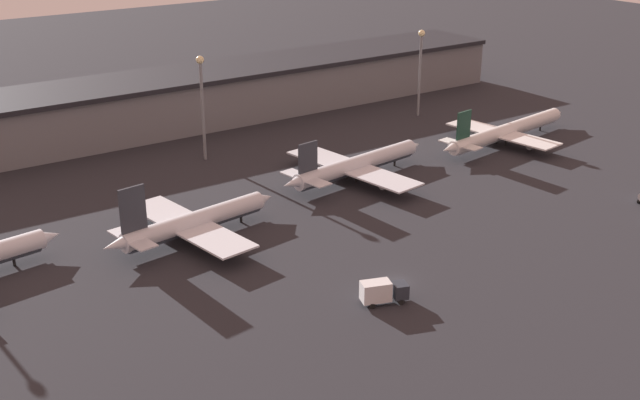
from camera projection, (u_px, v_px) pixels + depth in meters
The scene contains 8 objects.
ground at pixel (397, 282), 128.51m from camera, with size 600.00×600.00×0.00m, color #26262B.
terminal_building at pixel (144, 106), 202.21m from camera, with size 217.16×23.50×13.50m.
airplane_1 at pixel (193, 222), 142.83m from camera, with size 35.93×31.51×12.90m.
airplane_2 at pixel (356, 165), 171.24m from camera, with size 40.95×34.69×11.20m.
airplane_3 at pixel (506, 131), 194.60m from camera, with size 48.47×29.60×11.26m.
service_vehicle_0 at pixel (382, 291), 121.23m from camera, with size 7.65×4.78×3.77m.
lamp_post_1 at pixel (202, 94), 178.81m from camera, with size 1.80×1.80×23.97m.
lamp_post_2 at pixel (420, 61), 213.09m from camera, with size 1.80×1.80×23.18m.
Camera 1 is at (-75.18, -86.96, 60.20)m, focal length 45.00 mm.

